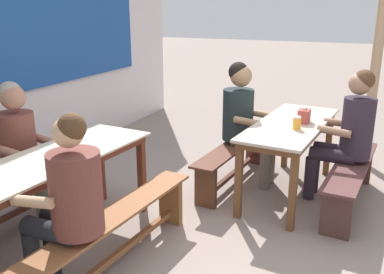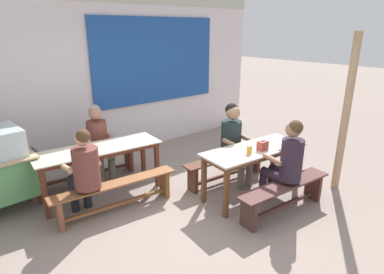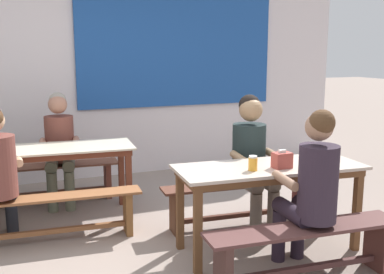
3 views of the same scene
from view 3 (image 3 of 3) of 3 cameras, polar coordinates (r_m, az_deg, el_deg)
ground_plane at (r=4.10m, az=-2.44°, el=-13.95°), size 40.00×40.00×0.00m
backdrop_wall at (r=6.32m, az=-10.51°, el=9.49°), size 7.23×0.23×3.05m
dining_table_far at (r=4.82m, az=-18.19°, el=-2.24°), size 1.86×0.76×0.75m
dining_table_near at (r=3.96m, az=9.58°, el=-4.70°), size 1.65×0.74×0.75m
bench_far_back at (r=5.50m, az=-17.92°, el=-4.88°), size 1.69×0.44×0.43m
bench_far_front at (r=4.35m, az=-17.92°, el=-8.95°), size 1.76×0.38×0.43m
bench_near_back at (r=4.59m, az=6.00°, el=-7.49°), size 1.59×0.37×0.43m
bench_near_front at (r=3.59m, az=13.84°, el=-12.91°), size 1.56×0.41×0.43m
person_near_front at (r=3.55m, az=14.64°, el=-5.78°), size 0.42×0.58×1.30m
person_right_near_table at (r=4.44m, az=7.45°, el=-1.99°), size 0.45×0.57×1.30m
person_center_facing at (r=5.33m, az=-16.15°, el=-0.57°), size 0.47×0.60×1.25m
tissue_box at (r=3.86m, az=11.12°, el=-2.83°), size 0.15×0.10×0.15m
condiment_jar at (r=3.74m, az=7.58°, el=-3.26°), size 0.07×0.07×0.12m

